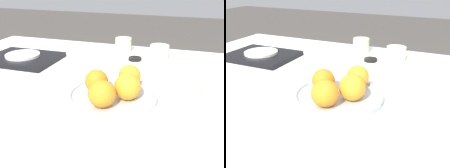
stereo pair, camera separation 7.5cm
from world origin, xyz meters
TOP-DOWN VIEW (x-y plane):
  - table at (0.00, 0.00)m, footprint 1.44×0.83m
  - fruit_platter at (0.09, -0.19)m, footprint 0.26×0.26m
  - orange_0 at (0.12, -0.11)m, footprint 0.07×0.07m
  - orange_1 at (0.13, -0.20)m, footprint 0.08×0.08m
  - orange_2 at (0.04, -0.18)m, footprint 0.07×0.07m
  - orange_3 at (0.08, -0.26)m, footprint 0.07×0.07m
  - serving_tray at (-0.38, 0.04)m, footprint 0.29×0.22m
  - side_plate at (-0.38, 0.04)m, footprint 0.14×0.14m
  - cup_0 at (0.16, 0.24)m, footprint 0.08×0.08m
  - cup_1 at (-0.02, 0.31)m, footprint 0.07×0.07m
  - cup_3 at (0.37, -0.14)m, footprint 0.09×0.09m
  - napkin at (0.35, 0.16)m, footprint 0.15×0.11m
  - soy_dish at (0.06, 0.20)m, footprint 0.06×0.06m

SIDE VIEW (x-z plane):
  - table at x=0.00m, z-range 0.00..0.70m
  - napkin at x=0.35m, z-range 0.70..0.71m
  - soy_dish at x=0.06m, z-range 0.70..0.72m
  - serving_tray at x=-0.38m, z-range 0.70..0.72m
  - fruit_platter at x=0.09m, z-range 0.70..0.73m
  - side_plate at x=-0.38m, z-range 0.72..0.73m
  - cup_0 at x=0.16m, z-range 0.70..0.76m
  - cup_3 at x=0.37m, z-range 0.70..0.77m
  - cup_1 at x=-0.02m, z-range 0.70..0.77m
  - orange_2 at x=0.04m, z-range 0.72..0.79m
  - orange_0 at x=0.12m, z-range 0.72..0.79m
  - orange_3 at x=0.08m, z-range 0.72..0.79m
  - orange_1 at x=0.13m, z-range 0.72..0.80m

